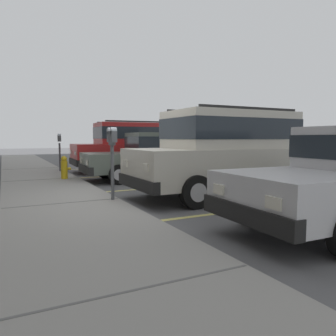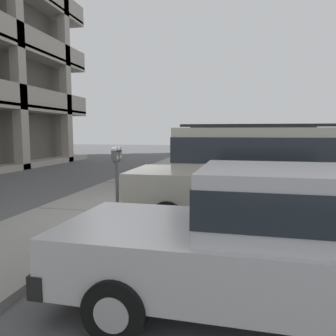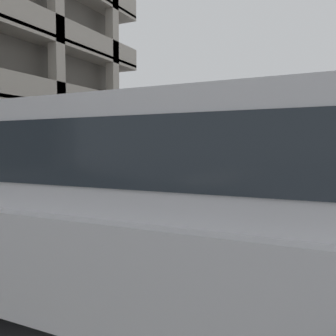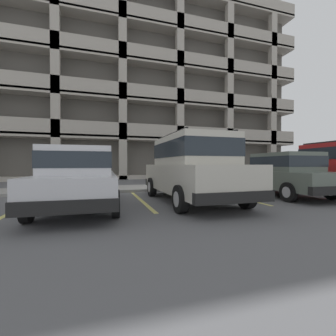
% 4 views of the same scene
% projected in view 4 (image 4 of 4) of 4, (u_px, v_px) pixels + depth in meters
% --- Properties ---
extents(ground_plane, '(80.00, 80.00, 0.10)m').
position_uv_depth(ground_plane, '(173.00, 193.00, 9.26)').
color(ground_plane, '#565659').
extents(sidewalk, '(40.00, 2.20, 0.12)m').
position_uv_depth(sidewalk, '(164.00, 187.00, 10.51)').
color(sidewalk, gray).
rests_on(sidewalk, ground_plane).
extents(parking_stall_lines, '(13.15, 4.80, 0.01)m').
position_uv_depth(parking_stall_lines, '(225.00, 195.00, 8.40)').
color(parking_stall_lines, '#DBD16B').
rests_on(parking_stall_lines, ground_plane).
extents(silver_suv, '(2.04, 4.79, 2.03)m').
position_uv_depth(silver_suv, '(192.00, 166.00, 6.84)').
color(silver_suv, beige).
rests_on(silver_suv, ground_plane).
extents(red_sedan, '(1.93, 4.53, 1.54)m').
position_uv_depth(red_sedan, '(80.00, 177.00, 5.75)').
color(red_sedan, silver).
rests_on(red_sedan, ground_plane).
extents(dark_hatchback, '(1.99, 4.56, 1.54)m').
position_uv_depth(dark_hatchback, '(281.00, 173.00, 8.16)').
color(dark_hatchback, '#5B665B').
rests_on(dark_hatchback, ground_plane).
extents(parking_meter_near, '(0.35, 0.12, 1.46)m').
position_uv_depth(parking_meter_near, '(168.00, 163.00, 9.56)').
color(parking_meter_near, '#595B60').
rests_on(parking_meter_near, sidewalk).
extents(parking_meter_far, '(0.15, 0.12, 1.41)m').
position_uv_depth(parking_meter_far, '(290.00, 166.00, 11.50)').
color(parking_meter_far, '#47474C').
rests_on(parking_meter_far, sidewalk).
extents(parking_garage, '(32.00, 10.00, 16.25)m').
position_uv_depth(parking_garage, '(117.00, 99.00, 21.82)').
color(parking_garage, '#5C5851').
rests_on(parking_garage, ground_plane).
extents(fire_hydrant, '(0.30, 0.30, 0.70)m').
position_uv_depth(fire_hydrant, '(244.00, 178.00, 11.02)').
color(fire_hydrant, gold).
rests_on(fire_hydrant, sidewalk).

